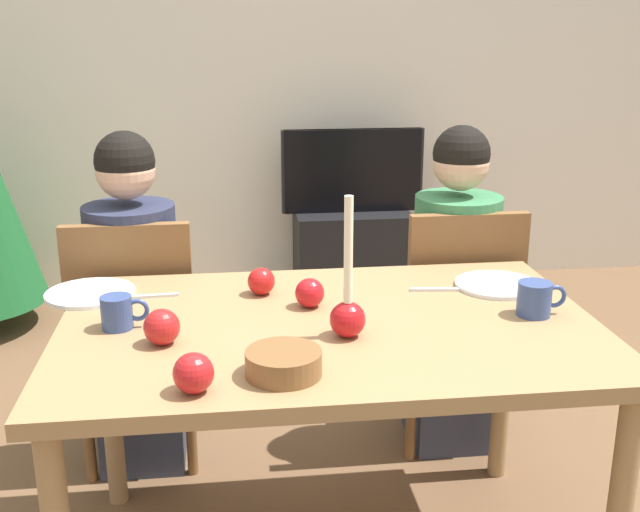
{
  "coord_description": "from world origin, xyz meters",
  "views": [
    {
      "loc": [
        -0.25,
        -1.85,
        1.5
      ],
      "look_at": [
        0.0,
        0.2,
        0.87
      ],
      "focal_mm": 43.13,
      "sensor_mm": 36.0,
      "label": 1
    }
  ],
  "objects": [
    {
      "name": "back_wall",
      "position": [
        0.0,
        2.6,
        1.3
      ],
      "size": [
        6.4,
        0.1,
        2.6
      ],
      "primitive_type": "cube",
      "color": "silver",
      "rests_on": "ground"
    },
    {
      "name": "dining_table",
      "position": [
        0.0,
        0.0,
        0.67
      ],
      "size": [
        1.4,
        0.9,
        0.75
      ],
      "color": "#99754C",
      "rests_on": "ground"
    },
    {
      "name": "chair_left",
      "position": [
        -0.57,
        0.61,
        0.51
      ],
      "size": [
        0.4,
        0.4,
        0.9
      ],
      "color": "brown",
      "rests_on": "ground"
    },
    {
      "name": "chair_right",
      "position": [
        0.53,
        0.61,
        0.51
      ],
      "size": [
        0.4,
        0.4,
        0.9
      ],
      "color": "brown",
      "rests_on": "ground"
    },
    {
      "name": "person_left_child",
      "position": [
        -0.57,
        0.64,
        0.57
      ],
      "size": [
        0.3,
        0.3,
        1.17
      ],
      "color": "#33384C",
      "rests_on": "ground"
    },
    {
      "name": "person_right_child",
      "position": [
        0.53,
        0.64,
        0.57
      ],
      "size": [
        0.3,
        0.3,
        1.17
      ],
      "color": "#33384C",
      "rests_on": "ground"
    },
    {
      "name": "tv_stand",
      "position": [
        0.44,
        2.3,
        0.24
      ],
      "size": [
        0.64,
        0.4,
        0.48
      ],
      "primitive_type": "cube",
      "color": "black",
      "rests_on": "ground"
    },
    {
      "name": "tv",
      "position": [
        0.44,
        2.3,
        0.71
      ],
      "size": [
        0.79,
        0.05,
        0.46
      ],
      "color": "black",
      "rests_on": "tv_stand"
    },
    {
      "name": "candle_centerpiece",
      "position": [
        0.03,
        -0.1,
        0.82
      ],
      "size": [
        0.09,
        0.09,
        0.36
      ],
      "color": "red",
      "rests_on": "dining_table"
    },
    {
      "name": "plate_left",
      "position": [
        -0.65,
        0.29,
        0.76
      ],
      "size": [
        0.25,
        0.25,
        0.01
      ],
      "primitive_type": "cylinder",
      "color": "silver",
      "rests_on": "dining_table"
    },
    {
      "name": "plate_right",
      "position": [
        0.53,
        0.22,
        0.76
      ],
      "size": [
        0.25,
        0.25,
        0.01
      ],
      "primitive_type": "cylinder",
      "color": "silver",
      "rests_on": "dining_table"
    },
    {
      "name": "mug_left",
      "position": [
        -0.54,
        0.03,
        0.79
      ],
      "size": [
        0.12,
        0.08,
        0.09
      ],
      "color": "#33477F",
      "rests_on": "dining_table"
    },
    {
      "name": "mug_right",
      "position": [
        0.55,
        -0.02,
        0.8
      ],
      "size": [
        0.13,
        0.09,
        0.09
      ],
      "color": "#33477F",
      "rests_on": "dining_table"
    },
    {
      "name": "fork_left",
      "position": [
        -0.49,
        0.25,
        0.75
      ],
      "size": [
        0.18,
        0.03,
        0.01
      ],
      "primitive_type": "cube",
      "rotation": [
        0.0,
        0.0,
        0.07
      ],
      "color": "silver",
      "rests_on": "dining_table"
    },
    {
      "name": "fork_right",
      "position": [
        0.36,
        0.2,
        0.75
      ],
      "size": [
        0.18,
        0.03,
        0.01
      ],
      "primitive_type": "cube",
      "rotation": [
        0.0,
        0.0,
        -0.12
      ],
      "color": "silver",
      "rests_on": "dining_table"
    },
    {
      "name": "bowl_walnuts",
      "position": [
        -0.14,
        -0.3,
        0.78
      ],
      "size": [
        0.17,
        0.17,
        0.06
      ],
      "primitive_type": "cylinder",
      "color": "brown",
      "rests_on": "dining_table"
    },
    {
      "name": "apple_near_candle",
      "position": [
        -0.42,
        -0.09,
        0.79
      ],
      "size": [
        0.09,
        0.09,
        0.09
      ],
      "primitive_type": "sphere",
      "color": "#B41C1D",
      "rests_on": "dining_table"
    },
    {
      "name": "apple_by_left_plate",
      "position": [
        -0.04,
        0.12,
        0.79
      ],
      "size": [
        0.08,
        0.08,
        0.08
      ],
      "primitive_type": "sphere",
      "color": "red",
      "rests_on": "dining_table"
    },
    {
      "name": "apple_by_right_mug",
      "position": [
        -0.34,
        -0.36,
        0.79
      ],
      "size": [
        0.09,
        0.09,
        0.09
      ],
      "primitive_type": "sphere",
      "color": "red",
      "rests_on": "dining_table"
    },
    {
      "name": "apple_far_edge",
      "position": [
        -0.16,
        0.24,
        0.79
      ],
      "size": [
        0.08,
        0.08,
        0.08
      ],
      "primitive_type": "sphere",
      "color": "red",
      "rests_on": "dining_table"
    }
  ]
}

